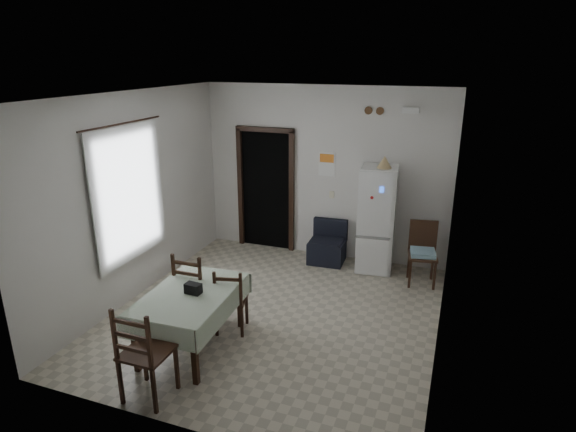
# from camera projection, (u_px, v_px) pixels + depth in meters

# --- Properties ---
(ground) EXTENTS (4.50, 4.50, 0.00)m
(ground) POSITION_uv_depth(u_px,v_px,m) (275.00, 314.00, 6.53)
(ground) COLOR #B0A690
(ground) RESTS_ON ground
(ceiling) EXTENTS (4.20, 4.50, 0.02)m
(ceiling) POSITION_uv_depth(u_px,v_px,m) (273.00, 95.00, 5.61)
(ceiling) COLOR white
(ceiling) RESTS_ON ground
(wall_back) EXTENTS (4.20, 0.02, 2.90)m
(wall_back) POSITION_uv_depth(u_px,v_px,m) (324.00, 174.00, 8.07)
(wall_back) COLOR silver
(wall_back) RESTS_ON ground
(wall_front) EXTENTS (4.20, 0.02, 2.90)m
(wall_front) POSITION_uv_depth(u_px,v_px,m) (176.00, 291.00, 4.07)
(wall_front) COLOR silver
(wall_front) RESTS_ON ground
(wall_left) EXTENTS (0.02, 4.50, 2.90)m
(wall_left) POSITION_uv_depth(u_px,v_px,m) (136.00, 197.00, 6.75)
(wall_left) COLOR silver
(wall_left) RESTS_ON ground
(wall_right) EXTENTS (0.02, 4.50, 2.90)m
(wall_right) POSITION_uv_depth(u_px,v_px,m) (448.00, 233.00, 5.38)
(wall_right) COLOR silver
(wall_right) RESTS_ON ground
(doorway) EXTENTS (1.06, 0.52, 2.22)m
(doorway) POSITION_uv_depth(u_px,v_px,m) (271.00, 187.00, 8.72)
(doorway) COLOR black
(doorway) RESTS_ON ground
(window_recess) EXTENTS (0.10, 1.20, 1.60)m
(window_recess) POSITION_uv_depth(u_px,v_px,m) (123.00, 193.00, 6.56)
(window_recess) COLOR silver
(window_recess) RESTS_ON ground
(curtain) EXTENTS (0.02, 1.45, 1.85)m
(curtain) POSITION_uv_depth(u_px,v_px,m) (129.00, 194.00, 6.53)
(curtain) COLOR silver
(curtain) RESTS_ON ground
(curtain_rod) EXTENTS (0.02, 1.60, 0.02)m
(curtain_rod) POSITION_uv_depth(u_px,v_px,m) (122.00, 124.00, 6.22)
(curtain_rod) COLOR black
(curtain_rod) RESTS_ON ground
(calendar) EXTENTS (0.28, 0.02, 0.40)m
(calendar) POSITION_uv_depth(u_px,v_px,m) (327.00, 164.00, 7.99)
(calendar) COLOR white
(calendar) RESTS_ON ground
(calendar_image) EXTENTS (0.24, 0.01, 0.14)m
(calendar_image) POSITION_uv_depth(u_px,v_px,m) (327.00, 158.00, 7.95)
(calendar_image) COLOR orange
(calendar_image) RESTS_ON ground
(light_switch) EXTENTS (0.08, 0.02, 0.12)m
(light_switch) POSITION_uv_depth(u_px,v_px,m) (332.00, 195.00, 8.12)
(light_switch) COLOR beige
(light_switch) RESTS_ON ground
(vent_left) EXTENTS (0.12, 0.03, 0.12)m
(vent_left) POSITION_uv_depth(u_px,v_px,m) (368.00, 111.00, 7.49)
(vent_left) COLOR #513620
(vent_left) RESTS_ON ground
(vent_right) EXTENTS (0.12, 0.03, 0.12)m
(vent_right) POSITION_uv_depth(u_px,v_px,m) (380.00, 111.00, 7.43)
(vent_right) COLOR #513620
(vent_right) RESTS_ON ground
(emergency_light) EXTENTS (0.25, 0.07, 0.09)m
(emergency_light) POSITION_uv_depth(u_px,v_px,m) (411.00, 110.00, 7.24)
(emergency_light) COLOR white
(emergency_light) RESTS_ON ground
(fridge) EXTENTS (0.61, 0.61, 1.72)m
(fridge) POSITION_uv_depth(u_px,v_px,m) (377.00, 219.00, 7.65)
(fridge) COLOR silver
(fridge) RESTS_ON ground
(tan_cone) EXTENTS (0.23, 0.23, 0.18)m
(tan_cone) POSITION_uv_depth(u_px,v_px,m) (385.00, 162.00, 7.26)
(tan_cone) COLOR tan
(tan_cone) RESTS_ON fridge
(navy_seat) EXTENTS (0.61, 0.59, 0.70)m
(navy_seat) POSITION_uv_depth(u_px,v_px,m) (327.00, 242.00, 8.08)
(navy_seat) COLOR black
(navy_seat) RESTS_ON ground
(corner_chair) EXTENTS (0.48, 0.48, 0.96)m
(corner_chair) POSITION_uv_depth(u_px,v_px,m) (423.00, 254.00, 7.26)
(corner_chair) COLOR black
(corner_chair) RESTS_ON ground
(dining_table) EXTENTS (0.98, 1.44, 0.73)m
(dining_table) POSITION_uv_depth(u_px,v_px,m) (192.00, 320.00, 5.69)
(dining_table) COLOR #A5B59B
(dining_table) RESTS_ON ground
(black_bag) EXTENTS (0.19, 0.12, 0.12)m
(black_bag) POSITION_uv_depth(u_px,v_px,m) (193.00, 288.00, 5.54)
(black_bag) COLOR black
(black_bag) RESTS_ON dining_table
(dining_chair_far_left) EXTENTS (0.44, 0.44, 1.02)m
(dining_chair_far_left) POSITION_uv_depth(u_px,v_px,m) (196.00, 287.00, 6.19)
(dining_chair_far_left) COLOR black
(dining_chair_far_left) RESTS_ON ground
(dining_chair_far_right) EXTENTS (0.45, 0.45, 0.87)m
(dining_chair_far_right) POSITION_uv_depth(u_px,v_px,m) (231.00, 299.00, 6.03)
(dining_chair_far_right) COLOR black
(dining_chair_far_right) RESTS_ON ground
(dining_chair_near_head) EXTENTS (0.46, 0.46, 1.08)m
(dining_chair_near_head) POSITION_uv_depth(u_px,v_px,m) (147.00, 351.00, 4.80)
(dining_chair_near_head) COLOR black
(dining_chair_near_head) RESTS_ON ground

